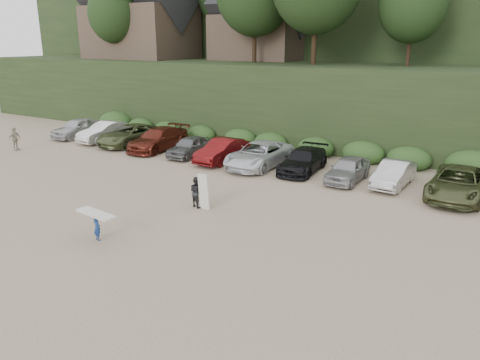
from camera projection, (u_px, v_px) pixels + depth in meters
The scene contains 6 objects.
ground at pixel (233, 231), 20.06m from camera, with size 120.00×120.00×0.00m, color tan.
hillside_backdrop at pixel (422, 4), 46.34m from camera, with size 90.00×41.50×28.00m.
parked_cars at pixel (273, 156), 29.69m from camera, with size 39.50×6.37×1.61m.
distant_walker at pixel (15, 139), 34.39m from camera, with size 1.01×0.42×1.73m, color #A7A48D.
child_surfer at pixel (96, 221), 18.97m from camera, with size 2.05×0.81×1.20m.
adult_surfer at pixel (197, 192), 22.76m from camera, with size 1.23×0.75×1.80m.
Camera 1 is at (9.87, -15.72, 7.93)m, focal length 35.00 mm.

